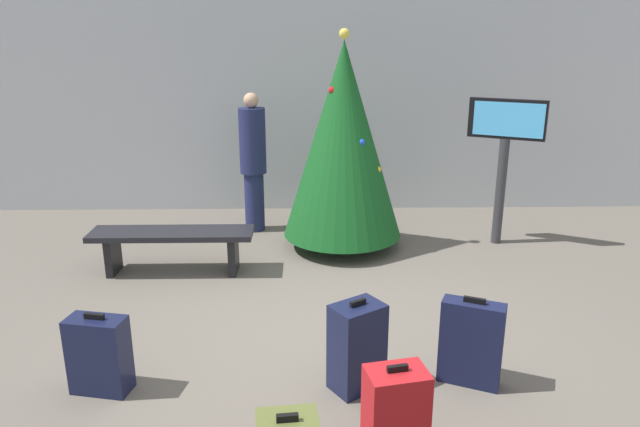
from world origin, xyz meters
TOP-DOWN VIEW (x-y plane):
  - ground_plane at (0.00, 0.00)m, footprint 16.00×16.00m
  - back_wall at (0.00, 4.03)m, footprint 16.00×0.20m
  - holiday_tree at (0.29, 2.28)m, footprint 1.42×1.42m
  - flight_info_kiosk at (2.25, 2.39)m, footprint 0.84×0.48m
  - waiting_bench at (-1.61, 1.52)m, footprint 1.76×0.44m
  - traveller_0 at (-0.83, 2.96)m, footprint 0.49×0.49m
  - suitcase_1 at (1.08, -0.67)m, footprint 0.48×0.33m
  - suitcase_2 at (0.23, -0.71)m, footprint 0.45×0.42m
  - suitcase_3 at (-1.65, -0.71)m, footprint 0.46×0.29m
  - suitcase_5 at (0.41, -1.45)m, footprint 0.41×0.33m

SIDE VIEW (x-z plane):
  - ground_plane at x=0.00m, z-range 0.00..0.00m
  - suitcase_3 at x=-1.65m, z-range -0.02..0.61m
  - suitcase_5 at x=0.41m, z-range -0.02..0.62m
  - suitcase_1 at x=1.08m, z-range -0.02..0.68m
  - suitcase_2 at x=0.23m, z-range -0.02..0.69m
  - waiting_bench at x=-1.61m, z-range 0.13..0.61m
  - traveller_0 at x=-0.83m, z-range 0.05..1.87m
  - flight_info_kiosk at x=2.25m, z-range 0.36..2.15m
  - holiday_tree at x=0.29m, z-range 0.03..2.61m
  - back_wall at x=0.00m, z-range 0.00..3.57m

